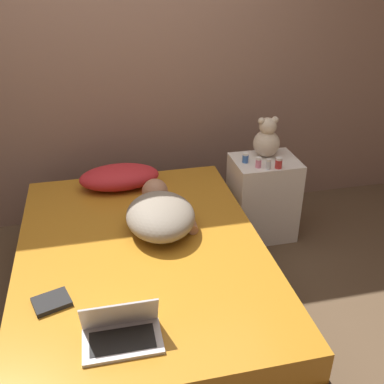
{
  "coord_description": "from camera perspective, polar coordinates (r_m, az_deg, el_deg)",
  "views": [
    {
      "loc": [
        -0.18,
        -2.09,
        1.97
      ],
      "look_at": [
        0.35,
        0.24,
        0.67
      ],
      "focal_mm": 42.0,
      "sensor_mm": 36.0,
      "label": 1
    }
  ],
  "objects": [
    {
      "name": "bottle_pink",
      "position": [
        3.15,
        8.44,
        3.73
      ],
      "size": [
        0.04,
        0.04,
        0.08
      ],
      "color": "pink",
      "rests_on": "nightstand"
    },
    {
      "name": "nightstand",
      "position": [
        3.43,
        8.95,
        -0.73
      ],
      "size": [
        0.47,
        0.38,
        0.63
      ],
      "color": "silver",
      "rests_on": "ground_plane"
    },
    {
      "name": "bottle_red",
      "position": [
        3.16,
        10.95,
        3.64
      ],
      "size": [
        0.05,
        0.05,
        0.08
      ],
      "color": "#B72D2D",
      "rests_on": "nightstand"
    },
    {
      "name": "laptop",
      "position": [
        2.02,
        -8.95,
        -17.07
      ],
      "size": [
        0.34,
        0.2,
        0.2
      ],
      "rotation": [
        0.0,
        0.0,
        -0.01
      ],
      "color": "silver",
      "rests_on": "bed"
    },
    {
      "name": "bottle_blue",
      "position": [
        3.21,
        6.8,
        4.34
      ],
      "size": [
        0.04,
        0.04,
        0.07
      ],
      "color": "#3866B2",
      "rests_on": "nightstand"
    },
    {
      "name": "bottle_clear",
      "position": [
        3.14,
        9.67,
        3.51
      ],
      "size": [
        0.04,
        0.04,
        0.07
      ],
      "color": "silver",
      "rests_on": "nightstand"
    },
    {
      "name": "book",
      "position": [
        2.27,
        -17.4,
        -13.17
      ],
      "size": [
        0.2,
        0.18,
        0.02
      ],
      "rotation": [
        0.0,
        0.0,
        0.32
      ],
      "color": "black",
      "rests_on": "bed"
    },
    {
      "name": "bed",
      "position": [
        2.71,
        -6.16,
        -11.15
      ],
      "size": [
        1.4,
        1.92,
        0.49
      ],
      "color": "#2D2319",
      "rests_on": "ground_plane"
    },
    {
      "name": "ground_plane",
      "position": [
        2.87,
        -5.91,
        -14.89
      ],
      "size": [
        12.0,
        12.0,
        0.0
      ],
      "primitive_type": "plane",
      "color": "brown"
    },
    {
      "name": "pillow",
      "position": [
        3.16,
        -9.2,
        1.89
      ],
      "size": [
        0.55,
        0.3,
        0.16
      ],
      "color": "red",
      "rests_on": "bed"
    },
    {
      "name": "wall_back",
      "position": [
        3.4,
        -9.9,
        16.79
      ],
      "size": [
        8.0,
        0.06,
        2.6
      ],
      "color": "#846656",
      "rests_on": "ground_plane"
    },
    {
      "name": "person_lying",
      "position": [
        2.67,
        -4.04,
        -2.66
      ],
      "size": [
        0.43,
        0.67,
        0.2
      ],
      "rotation": [
        0.0,
        0.0,
        -0.05
      ],
      "color": "gray",
      "rests_on": "bed"
    },
    {
      "name": "teddy_bear",
      "position": [
        3.31,
        9.47,
        6.62
      ],
      "size": [
        0.19,
        0.19,
        0.3
      ],
      "color": "beige",
      "rests_on": "nightstand"
    }
  ]
}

